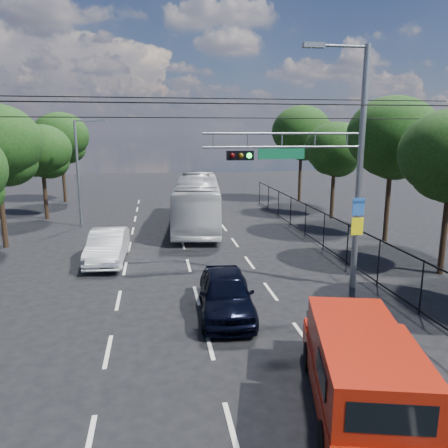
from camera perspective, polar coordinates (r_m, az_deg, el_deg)
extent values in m
plane|color=black|center=(10.43, 1.06, -25.39)|extent=(120.00, 120.00, 0.00)
cube|color=beige|center=(10.44, -17.28, -25.95)|extent=(0.12, 2.00, 0.01)
cube|color=beige|center=(13.79, -14.91, -15.74)|extent=(0.12, 2.00, 0.01)
cube|color=beige|center=(17.42, -13.62, -9.64)|extent=(0.12, 2.00, 0.01)
cube|color=beige|center=(21.18, -12.80, -5.67)|extent=(0.12, 2.00, 0.01)
cube|color=beige|center=(25.02, -12.24, -2.90)|extent=(0.12, 2.00, 0.01)
cube|color=beige|center=(28.90, -11.83, -0.87)|extent=(0.12, 2.00, 0.01)
cube|color=beige|center=(32.81, -11.52, 0.67)|extent=(0.12, 2.00, 0.01)
cube|color=beige|center=(36.73, -11.28, 1.89)|extent=(0.12, 2.00, 0.01)
cube|color=beige|center=(40.68, -11.08, 2.87)|extent=(0.12, 2.00, 0.01)
cube|color=beige|center=(10.43, 1.06, -25.37)|extent=(0.12, 2.00, 0.01)
cube|color=beige|center=(13.78, -1.95, -15.33)|extent=(0.12, 2.00, 0.01)
cube|color=beige|center=(17.41, -3.61, -9.31)|extent=(0.12, 2.00, 0.01)
cube|color=beige|center=(21.18, -4.65, -5.40)|extent=(0.12, 2.00, 0.01)
cube|color=beige|center=(25.01, -5.36, -2.68)|extent=(0.12, 2.00, 0.01)
cube|color=beige|center=(28.89, -5.89, -0.68)|extent=(0.12, 2.00, 0.01)
cube|color=beige|center=(32.80, -6.28, 0.84)|extent=(0.12, 2.00, 0.01)
cube|color=beige|center=(36.73, -6.60, 2.04)|extent=(0.12, 2.00, 0.01)
cube|color=beige|center=(40.68, -6.85, 3.01)|extent=(0.12, 2.00, 0.01)
cube|color=beige|center=(11.25, 17.61, -22.86)|extent=(0.12, 2.00, 0.01)
cube|color=beige|center=(14.42, 10.35, -14.24)|extent=(0.12, 2.00, 0.01)
cube|color=beige|center=(17.92, 6.10, -8.73)|extent=(0.12, 2.00, 0.01)
cube|color=beige|center=(21.59, 3.35, -5.03)|extent=(0.12, 2.00, 0.01)
cube|color=beige|center=(25.37, 1.42, -2.42)|extent=(0.12, 2.00, 0.01)
cube|color=beige|center=(29.20, 0.00, -0.48)|extent=(0.12, 2.00, 0.01)
cube|color=beige|center=(33.07, -1.09, 1.01)|extent=(0.12, 2.00, 0.01)
cube|color=beige|center=(36.97, -1.95, 2.18)|extent=(0.12, 2.00, 0.01)
cube|color=beige|center=(40.89, -2.64, 3.13)|extent=(0.12, 2.00, 0.01)
cylinder|color=slate|center=(18.08, 17.29, 6.46)|extent=(0.24, 0.24, 9.50)
cylinder|color=slate|center=(17.85, 15.19, 21.52)|extent=(2.00, 0.10, 0.10)
cube|color=slate|center=(17.45, 11.63, 21.91)|extent=(0.80, 0.25, 0.18)
cylinder|color=slate|center=(16.87, 7.92, 11.63)|extent=(6.20, 0.08, 0.08)
cylinder|color=slate|center=(16.88, 7.87, 9.93)|extent=(6.20, 0.08, 0.08)
cube|color=black|center=(16.48, 2.11, 8.94)|extent=(1.00, 0.28, 0.35)
sphere|color=#3F0505|center=(16.28, 1.09, 8.91)|extent=(0.20, 0.20, 0.20)
sphere|color=#4C3805|center=(16.34, 2.21, 8.91)|extent=(0.20, 0.20, 0.20)
sphere|color=#0CE533|center=(16.40, 3.32, 8.91)|extent=(0.20, 0.20, 0.20)
cube|color=#0D6038|center=(16.86, 7.52, 9.09)|extent=(1.80, 0.05, 0.40)
cube|color=blue|center=(18.12, 17.16, 2.17)|extent=(0.50, 0.04, 0.70)
cube|color=#FFEA0D|center=(18.26, 17.00, -0.30)|extent=(0.50, 0.04, 0.70)
cylinder|color=slate|center=(17.76, 15.77, 10.51)|extent=(0.05, 0.05, 0.50)
cylinder|color=slate|center=(17.26, 11.78, 10.67)|extent=(0.05, 0.05, 0.50)
cylinder|color=slate|center=(16.84, 7.57, 10.79)|extent=(0.05, 0.05, 0.50)
cylinder|color=slate|center=(16.52, 3.16, 10.85)|extent=(0.05, 0.05, 0.50)
cylinder|color=slate|center=(16.30, -1.39, 10.85)|extent=(0.05, 0.05, 0.50)
cylinder|color=slate|center=(30.70, -18.52, 6.12)|extent=(0.18, 0.18, 7.00)
cylinder|color=slate|center=(30.45, -17.45, 12.76)|extent=(1.60, 0.09, 0.09)
cube|color=slate|center=(30.34, -15.72, 12.86)|extent=(0.60, 0.22, 0.15)
cylinder|color=black|center=(14.25, -3.20, 15.48)|extent=(22.00, 0.04, 0.04)
cylinder|color=black|center=(17.76, -4.42, 16.08)|extent=(22.00, 0.04, 0.04)
cylinder|color=black|center=(19.22, -4.77, 13.68)|extent=(22.00, 0.04, 0.04)
cube|color=black|center=(22.53, 14.91, 0.40)|extent=(0.04, 34.00, 0.06)
cube|color=black|center=(22.95, 14.67, -4.00)|extent=(0.04, 34.00, 0.06)
cylinder|color=black|center=(16.85, 24.39, -7.56)|extent=(0.06, 0.06, 2.00)
cylinder|color=black|center=(19.28, 19.54, -4.75)|extent=(0.06, 0.06, 2.00)
cylinder|color=black|center=(21.85, 15.83, -2.56)|extent=(0.06, 0.06, 2.00)
cylinder|color=black|center=(24.53, 12.92, -0.84)|extent=(0.06, 0.06, 2.00)
cylinder|color=black|center=(27.27, 10.60, 0.55)|extent=(0.06, 0.06, 2.00)
cylinder|color=black|center=(30.06, 8.70, 1.68)|extent=(0.06, 0.06, 2.00)
cylinder|color=black|center=(32.88, 7.12, 2.61)|extent=(0.06, 0.06, 2.00)
cylinder|color=black|center=(35.74, 5.80, 3.40)|extent=(0.06, 0.06, 2.00)
cylinder|color=black|center=(38.61, 4.66, 4.06)|extent=(0.06, 0.06, 2.00)
cylinder|color=black|center=(21.74, 26.86, -0.52)|extent=(0.28, 0.28, 4.20)
ellipsoid|color=black|center=(21.04, 27.02, 5.72)|extent=(2.85, 2.85, 2.28)
cylinder|color=black|center=(26.98, 20.59, 2.84)|extent=(0.28, 0.28, 4.76)
ellipsoid|color=black|center=(26.69, 21.19, 10.78)|extent=(5.10, 5.10, 4.33)
ellipsoid|color=black|center=(27.18, 21.42, 8.26)|extent=(3.40, 3.40, 2.72)
ellipsoid|color=black|center=(26.37, 20.57, 8.60)|extent=(3.23, 3.23, 2.58)
cylinder|color=black|center=(33.07, 14.01, 4.18)|extent=(0.28, 0.28, 4.03)
ellipsoid|color=black|center=(32.80, 14.29, 9.67)|extent=(4.32, 4.32, 3.67)
ellipsoid|color=black|center=(33.29, 14.64, 7.94)|extent=(2.88, 2.88, 2.30)
ellipsoid|color=black|center=(32.53, 13.78, 8.15)|extent=(2.74, 2.74, 2.19)
cylinder|color=black|center=(40.51, 9.90, 6.39)|extent=(0.28, 0.28, 4.93)
ellipsoid|color=black|center=(40.33, 10.11, 11.87)|extent=(5.28, 5.28, 4.49)
ellipsoid|color=black|center=(40.76, 10.44, 10.12)|extent=(3.52, 3.52, 2.82)
ellipsoid|color=black|center=(40.04, 9.66, 10.37)|extent=(3.34, 3.34, 2.68)
cylinder|color=black|center=(26.81, -27.01, 1.93)|extent=(0.28, 0.28, 4.48)
ellipsoid|color=black|center=(26.71, -26.49, 7.15)|extent=(3.20, 3.20, 2.56)
cylinder|color=black|center=(34.37, -22.33, 3.83)|extent=(0.28, 0.28, 3.92)
ellipsoid|color=black|center=(34.11, -22.75, 8.95)|extent=(4.20, 4.20, 3.57)
ellipsoid|color=black|center=(34.36, -21.85, 7.39)|extent=(2.80, 2.80, 2.24)
ellipsoid|color=black|center=(34.04, -23.29, 7.48)|extent=(2.66, 2.66, 2.13)
cylinder|color=black|center=(42.14, -20.21, 5.81)|extent=(0.28, 0.28, 4.59)
ellipsoid|color=black|center=(41.95, -20.57, 10.71)|extent=(4.92, 4.92, 4.18)
ellipsoid|color=black|center=(42.20, -19.84, 9.20)|extent=(3.28, 3.28, 2.62)
ellipsoid|color=black|center=(41.84, -21.00, 9.32)|extent=(3.12, 3.12, 2.49)
cylinder|color=black|center=(12.55, 11.13, -16.60)|extent=(0.45, 0.79, 0.74)
cylinder|color=black|center=(12.87, 19.47, -16.33)|extent=(0.45, 0.79, 0.74)
cylinder|color=black|center=(9.82, 13.29, -25.79)|extent=(0.45, 0.79, 0.74)
cylinder|color=black|center=(10.22, 24.38, -24.90)|extent=(0.45, 0.79, 0.74)
cube|color=maroon|center=(11.14, 16.99, -19.20)|extent=(3.24, 5.63, 0.59)
cube|color=maroon|center=(13.17, 14.87, -13.55)|extent=(2.04, 1.04, 0.58)
cube|color=black|center=(13.31, 14.73, -11.99)|extent=(1.85, 0.85, 0.33)
cube|color=maroon|center=(11.84, 16.01, -12.95)|extent=(2.25, 2.06, 1.01)
cube|color=black|center=(11.11, 16.80, -14.42)|extent=(1.61, 0.45, 0.58)
cube|color=maroon|center=(9.74, 18.76, -18.42)|extent=(2.57, 3.10, 1.11)
cube|color=black|center=(10.00, 24.60, -17.84)|extent=(0.35, 1.24, 0.48)
cube|color=black|center=(9.54, 12.63, -18.50)|extent=(0.35, 1.24, 0.48)
cube|color=black|center=(8.64, 20.98, -22.64)|extent=(1.50, 0.43, 0.58)
imported|color=black|center=(15.47, 0.25, -9.02)|extent=(2.22, 4.71, 1.56)
imported|color=silver|center=(29.59, -3.51, 2.94)|extent=(4.10, 12.19, 3.33)
imported|color=silver|center=(22.26, -14.96, -2.82)|extent=(1.88, 4.85, 1.58)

